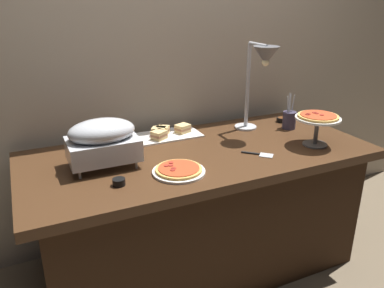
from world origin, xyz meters
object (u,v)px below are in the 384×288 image
(pizza_plate_front, at_px, (179,170))
(sauce_cup_far, at_px, (119,182))
(chafing_dish, at_px, (103,140))
(sandwich_platter, at_px, (167,133))
(sauce_cup_near, at_px, (282,119))
(utensil_holder, at_px, (289,119))
(serving_spatula, at_px, (259,154))
(heat_lamp, at_px, (262,65))
(pizza_plate_center, at_px, (318,120))

(pizza_plate_front, bearing_deg, sauce_cup_far, -178.84)
(chafing_dish, height_order, sandwich_platter, chafing_dish)
(sauce_cup_near, relative_size, utensil_holder, 0.31)
(chafing_dish, height_order, sauce_cup_near, chafing_dish)
(pizza_plate_front, distance_m, serving_spatula, 0.48)
(chafing_dish, distance_m, utensil_holder, 1.21)
(chafing_dish, distance_m, sandwich_platter, 0.53)
(heat_lamp, distance_m, sauce_cup_near, 0.52)
(pizza_plate_front, height_order, pizza_plate_center, pizza_plate_center)
(sauce_cup_near, bearing_deg, chafing_dish, -170.18)
(utensil_holder, bearing_deg, chafing_dish, -175.86)
(sauce_cup_near, height_order, sauce_cup_far, sauce_cup_far)
(sandwich_platter, bearing_deg, sauce_cup_far, -130.30)
(heat_lamp, xyz_separation_m, pizza_plate_front, (-0.66, -0.30, -0.41))
(pizza_plate_center, height_order, sandwich_platter, pizza_plate_center)
(chafing_dish, bearing_deg, serving_spatula, -14.52)
(pizza_plate_center, xyz_separation_m, serving_spatula, (-0.37, 0.01, -0.14))
(pizza_plate_front, height_order, sandwich_platter, sandwich_platter)
(pizza_plate_center, bearing_deg, utensil_holder, 80.68)
(chafing_dish, distance_m, serving_spatula, 0.82)
(pizza_plate_front, xyz_separation_m, sauce_cup_far, (-0.29, -0.01, 0.00))
(utensil_holder, bearing_deg, sandwich_platter, 166.22)
(utensil_holder, xyz_separation_m, serving_spatula, (-0.42, -0.29, -0.06))
(pizza_plate_front, xyz_separation_m, serving_spatula, (0.48, 0.03, -0.01))
(chafing_dish, height_order, serving_spatula, chafing_dish)
(pizza_plate_center, relative_size, utensil_holder, 1.09)
(heat_lamp, height_order, pizza_plate_front, heat_lamp)
(heat_lamp, distance_m, utensil_holder, 0.44)
(sauce_cup_far, xyz_separation_m, utensil_holder, (1.19, 0.32, 0.04))
(pizza_plate_center, height_order, sauce_cup_far, pizza_plate_center)
(pizza_plate_center, height_order, utensil_holder, utensil_holder)
(sandwich_platter, bearing_deg, pizza_plate_center, -34.32)
(pizza_plate_center, xyz_separation_m, sandwich_platter, (-0.71, 0.49, -0.13))
(heat_lamp, distance_m, sandwich_platter, 0.69)
(sauce_cup_far, bearing_deg, chafing_dish, 92.60)
(sandwich_platter, relative_size, utensil_holder, 1.71)
(heat_lamp, xyz_separation_m, utensil_holder, (0.24, 0.01, -0.36))
(sauce_cup_near, bearing_deg, sandwich_platter, 175.89)
(sauce_cup_far, distance_m, utensil_holder, 1.24)
(sauce_cup_near, distance_m, sauce_cup_far, 1.32)
(pizza_plate_front, height_order, utensil_holder, utensil_holder)
(sandwich_platter, distance_m, utensil_holder, 0.79)
(pizza_plate_center, xyz_separation_m, utensil_holder, (0.05, 0.30, -0.09))
(heat_lamp, height_order, sauce_cup_near, heat_lamp)
(pizza_plate_front, bearing_deg, serving_spatula, 3.01)
(heat_lamp, xyz_separation_m, sandwich_platter, (-0.52, 0.20, -0.40))
(utensil_holder, bearing_deg, sauce_cup_far, -164.98)
(chafing_dish, height_order, pizza_plate_center, chafing_dish)
(chafing_dish, relative_size, heat_lamp, 0.63)
(sauce_cup_far, bearing_deg, pizza_plate_center, 1.01)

